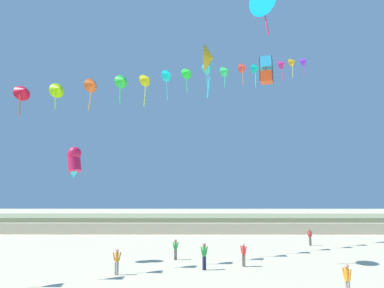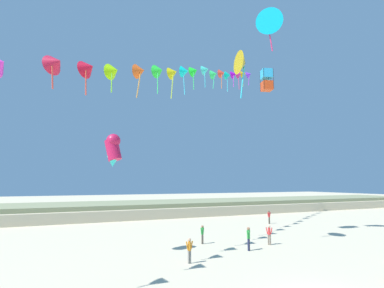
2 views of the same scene
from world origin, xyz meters
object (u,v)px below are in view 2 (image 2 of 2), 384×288
object	(u,v)px
person_far_left	(269,233)
large_kite_mid_trail	(267,80)
person_near_right	(249,237)
large_kite_high_solo	(242,63)
large_kite_outer_drift	(270,23)
person_far_center	(269,216)
person_near_left	(189,249)
large_kite_low_lead	(113,149)
person_far_right	(202,233)

from	to	relation	value
person_far_left	large_kite_mid_trail	world-z (taller)	large_kite_mid_trail
person_near_right	person_far_left	bearing A→B (deg)	21.26
person_far_left	person_near_right	bearing A→B (deg)	-158.74
person_near_right	large_kite_mid_trail	size ratio (longest dim) A/B	0.80
large_kite_high_solo	large_kite_outer_drift	bearing A→B (deg)	23.92
person_near_right	person_far_center	world-z (taller)	person_near_right
large_kite_mid_trail	person_near_left	bearing A→B (deg)	-152.93
person_far_center	large_kite_low_lead	distance (m)	23.81
person_far_left	large_kite_outer_drift	bearing A→B (deg)	39.77
person_near_right	person_far_right	distance (m)	4.28
person_near_right	person_far_center	bearing A→B (deg)	46.22
person_far_right	large_kite_outer_drift	xyz separation A→B (m)	(7.62, -0.40, 20.60)
person_near_left	person_far_right	size ratio (longest dim) A/B	1.03
person_near_left	large_kite_mid_trail	xyz separation A→B (m)	(11.16, 5.70, 14.74)
large_kite_low_lead	large_kite_outer_drift	bearing A→B (deg)	3.22
person_near_left	person_near_right	xyz separation A→B (m)	(5.59, 1.49, 0.10)
large_kite_low_lead	person_far_left	bearing A→B (deg)	-5.95
person_far_right	large_kite_outer_drift	size ratio (longest dim) A/B	0.34
person_near_left	large_kite_high_solo	distance (m)	15.99
person_far_right	large_kite_outer_drift	bearing A→B (deg)	-2.98
person_far_right	large_kite_high_solo	size ratio (longest dim) A/B	0.37
large_kite_mid_trail	large_kite_high_solo	size ratio (longest dim) A/B	0.52
person_far_left	large_kite_low_lead	xyz separation A→B (m)	(-12.84, 1.34, 6.68)
person_far_right	person_near_left	bearing A→B (deg)	-123.59
person_far_left	large_kite_high_solo	xyz separation A→B (m)	(-2.32, 0.00, 14.54)
person_far_center	large_kite_mid_trail	bearing A→B (deg)	-126.80
person_near_left	large_kite_outer_drift	bearing A→B (deg)	23.43
large_kite_outer_drift	person_far_right	bearing A→B (deg)	177.02
large_kite_mid_trail	large_kite_outer_drift	size ratio (longest dim) A/B	0.49
person_near_left	large_kite_mid_trail	size ratio (longest dim) A/B	0.72
large_kite_mid_trail	person_near_right	bearing A→B (deg)	-142.86
person_near_right	person_far_left	size ratio (longest dim) A/B	1.09
person_far_left	person_far_right	size ratio (longest dim) A/B	1.05
person_far_left	large_kite_high_solo	world-z (taller)	large_kite_high_solo
person_near_right	large_kite_high_solo	distance (m)	14.50
person_near_right	large_kite_high_solo	size ratio (longest dim) A/B	0.42
large_kite_low_lead	person_near_left	bearing A→B (deg)	-41.59
person_far_left	large_kite_low_lead	world-z (taller)	large_kite_low_lead
person_far_center	large_kite_outer_drift	xyz separation A→B (m)	(-5.51, -8.15, 20.56)
large_kite_low_lead	large_kite_outer_drift	xyz separation A→B (m)	(15.49, 0.87, 13.88)
person_near_right	large_kite_high_solo	xyz separation A→B (m)	(0.50, 1.10, 14.45)
person_near_left	person_far_left	world-z (taller)	person_far_left
large_kite_high_solo	large_kite_mid_trail	bearing A→B (deg)	31.59
person_far_right	large_kite_mid_trail	size ratio (longest dim) A/B	0.70
person_far_right	large_kite_low_lead	size ratio (longest dim) A/B	0.64
person_near_left	person_near_right	world-z (taller)	person_near_right
person_near_right	large_kite_low_lead	xyz separation A→B (m)	(-10.02, 2.44, 6.60)
person_far_right	large_kite_high_solo	bearing A→B (deg)	-44.55
person_far_center	large_kite_low_lead	world-z (taller)	large_kite_low_lead
person_far_center	large_kite_outer_drift	bearing A→B (deg)	-124.04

